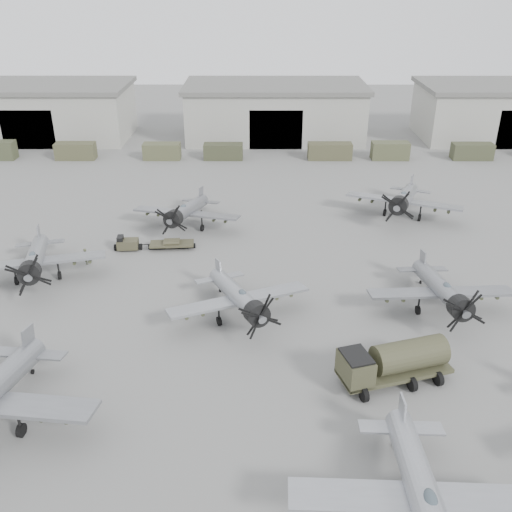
{
  "coord_description": "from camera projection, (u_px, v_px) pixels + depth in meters",
  "views": [
    {
      "loc": [
        -2.94,
        -31.26,
        25.13
      ],
      "look_at": [
        -2.99,
        13.42,
        2.5
      ],
      "focal_mm": 40.0,
      "sensor_mm": 36.0,
      "label": 1
    }
  ],
  "objects": [
    {
      "name": "ground_crew",
      "position": [
        86.0,
        256.0,
        53.81
      ],
      "size": [
        0.54,
        0.67,
        1.6
      ],
      "primitive_type": "imported",
      "rotation": [
        0.0,
        0.0,
        1.88
      ],
      "color": "#454B31",
      "rests_on": "ground"
    },
    {
      "name": "hangar_left",
      "position": [
        41.0,
        111.0,
        92.58
      ],
      "size": [
        29.0,
        14.8,
        8.7
      ],
      "color": "#9E9E94",
      "rests_on": "ground"
    },
    {
      "name": "support_truck_5",
      "position": [
        390.0,
        151.0,
        83.26
      ],
      "size": [
        5.41,
        2.2,
        2.52
      ],
      "primitive_type": "cube",
      "color": "#45482F",
      "rests_on": "ground"
    },
    {
      "name": "support_truck_6",
      "position": [
        472.0,
        151.0,
        83.29
      ],
      "size": [
        5.87,
        2.2,
        2.33
      ],
      "primitive_type": "cube",
      "color": "#3A3E28",
      "rests_on": "ground"
    },
    {
      "name": "aircraft_near_1",
      "position": [
        425.0,
        500.0,
        27.24
      ],
      "size": [
        13.15,
        11.84,
        5.27
      ],
      "rotation": [
        0.0,
        0.0,
        -0.04
      ],
      "color": "#9EA1A7",
      "rests_on": "ground"
    },
    {
      "name": "support_truck_4",
      "position": [
        330.0,
        151.0,
        83.3
      ],
      "size": [
        6.39,
        2.2,
        2.37
      ],
      "primitive_type": "cube",
      "color": "#44432C",
      "rests_on": "ground"
    },
    {
      "name": "aircraft_mid_2",
      "position": [
        443.0,
        291.0,
        45.36
      ],
      "size": [
        11.78,
        10.6,
        4.71
      ],
      "rotation": [
        0.0,
        0.0,
        0.05
      ],
      "color": "gray",
      "rests_on": "ground"
    },
    {
      "name": "aircraft_mid_1",
      "position": [
        240.0,
        298.0,
        44.48
      ],
      "size": [
        11.33,
        10.25,
        4.61
      ],
      "rotation": [
        0.0,
        0.0,
        0.39
      ],
      "color": "#979A9F",
      "rests_on": "ground"
    },
    {
      "name": "tug_trailer",
      "position": [
        145.0,
        244.0,
        56.72
      ],
      "size": [
        7.61,
        1.94,
        1.52
      ],
      "rotation": [
        0.0,
        0.0,
        0.07
      ],
      "color": "#3E3B28",
      "rests_on": "ground"
    },
    {
      "name": "aircraft_far_1",
      "position": [
        404.0,
        199.0,
        62.88
      ],
      "size": [
        12.59,
        11.38,
        5.11
      ],
      "rotation": [
        0.0,
        0.0,
        -0.39
      ],
      "color": "gray",
      "rests_on": "ground"
    },
    {
      "name": "hangar_right",
      "position": [
        508.0,
        111.0,
        92.5
      ],
      "size": [
        29.0,
        14.8,
        8.7
      ],
      "color": "#9E9E94",
      "rests_on": "ground"
    },
    {
      "name": "fuel_tanker",
      "position": [
        394.0,
        360.0,
        38.06
      ],
      "size": [
        8.1,
        5.06,
        2.97
      ],
      "rotation": [
        0.0,
        0.0,
        0.3
      ],
      "color": "#3B3B26",
      "rests_on": "ground"
    },
    {
      "name": "hangar_center",
      "position": [
        275.0,
        111.0,
        92.54
      ],
      "size": [
        29.0,
        14.8,
        8.7
      ],
      "color": "#9E9E94",
      "rests_on": "ground"
    },
    {
      "name": "support_truck_3",
      "position": [
        223.0,
        151.0,
        83.34
      ],
      "size": [
        5.68,
        2.2,
        2.27
      ],
      "primitive_type": "cube",
      "color": "#373A26",
      "rests_on": "ground"
    },
    {
      "name": "support_truck_2",
      "position": [
        162.0,
        151.0,
        83.34
      ],
      "size": [
        5.39,
        2.2,
        2.33
      ],
      "primitive_type": "cube",
      "color": "#484B31",
      "rests_on": "ground"
    },
    {
      "name": "aircraft_mid_0",
      "position": [
        34.0,
        260.0,
        50.03
      ],
      "size": [
        12.2,
        10.98,
        4.86
      ],
      "rotation": [
        0.0,
        0.0,
        0.26
      ],
      "color": "gray",
      "rests_on": "ground"
    },
    {
      "name": "support_truck_1",
      "position": [
        76.0,
        151.0,
        83.33
      ],
      "size": [
        5.74,
        2.2,
        2.41
      ],
      "primitive_type": "cube",
      "color": "#45452D",
      "rests_on": "ground"
    },
    {
      "name": "ground",
      "position": [
        299.0,
        376.0,
        39.24
      ],
      "size": [
        220.0,
        220.0,
        0.0
      ],
      "primitive_type": "plane",
      "color": "slate",
      "rests_on": "ground"
    },
    {
      "name": "aircraft_far_0",
      "position": [
        185.0,
        211.0,
        60.29
      ],
      "size": [
        11.6,
        10.44,
        4.61
      ],
      "rotation": [
        0.0,
        0.0,
        -0.24
      ],
      "color": "gray",
      "rests_on": "ground"
    }
  ]
}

